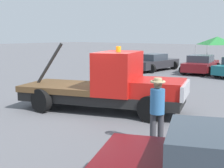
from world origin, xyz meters
TOP-DOWN VIEW (x-y plane):
  - ground_plane at (0.00, 0.00)m, footprint 160.00×160.00m
  - tow_truck at (0.36, 0.12)m, footprint 6.47×3.92m
  - person_near_truck at (3.48, -1.95)m, footprint 0.39×0.39m
  - parked_car_tan at (-8.49, 13.58)m, footprint 2.74×5.01m
  - parked_car_charcoal at (-5.18, 12.68)m, footprint 2.55×4.95m
  - parked_car_maroon at (-1.58, 13.41)m, footprint 2.89×4.94m
  - canopy_tent_green at (-2.73, 19.82)m, footprint 2.93×2.93m

SIDE VIEW (x-z plane):
  - ground_plane at x=0.00m, z-range 0.00..0.00m
  - parked_car_maroon at x=-1.58m, z-range -0.02..1.32m
  - parked_car_charcoal at x=-5.18m, z-range -0.02..1.32m
  - parked_car_tan at x=-8.49m, z-range -0.02..1.32m
  - tow_truck at x=0.36m, z-range -0.31..2.20m
  - person_near_truck at x=3.48m, z-range 0.16..1.89m
  - canopy_tent_green at x=-2.73m, z-range 0.95..3.60m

